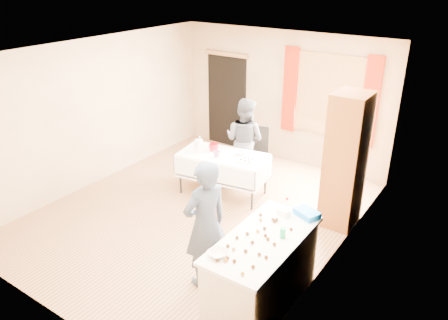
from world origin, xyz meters
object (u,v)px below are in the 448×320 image
Objects in this scene: cabinet at (345,161)px; chair at (256,163)px; counter at (262,271)px; girl at (205,225)px; woman at (244,140)px; party_table at (223,170)px.

cabinet is 2.13× the size of chair.
cabinet reaches higher than counter.
girl is (-0.77, -0.06, 0.38)m from counter.
cabinet is 1.33× the size of woman.
girl is 2.98m from woman.
party_table is at bearing -172.88° from cabinet.
chair is 0.62× the size of woman.
cabinet is 2.33m from counter.
cabinet reaches higher than woman.
cabinet is at bearing 178.08° from girl.
cabinet is at bearing 87.45° from counter.
counter is at bearing -54.89° from party_table.
girl is at bearing -175.87° from counter.
counter is at bearing -92.55° from cabinet.
cabinet is at bearing -40.74° from chair.
counter is 1.62× the size of chair.
party_table is 0.91m from chair.
girl is (-0.87, -2.30, -0.21)m from cabinet.
counter is at bearing -80.35° from chair.
girl is (1.16, -2.05, 0.39)m from party_table.
cabinet is 2.13m from chair.
counter is 3.33m from woman.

